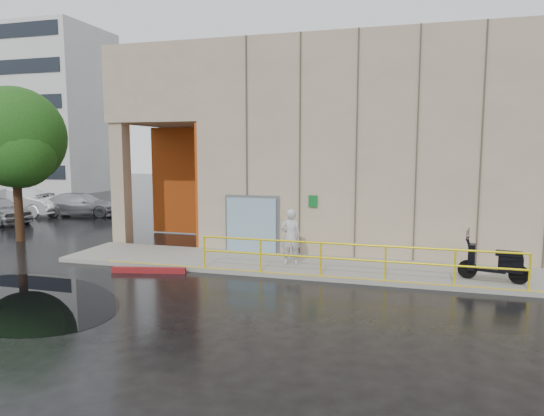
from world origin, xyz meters
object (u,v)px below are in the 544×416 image
Objects in this scene: scooter at (495,253)px; car_c at (81,205)px; red_curb at (149,270)px; car_b at (24,202)px; person at (291,237)px; tree_near at (15,141)px.

scooter is 0.41× the size of car_c.
car_b is (-14.27, 10.18, 0.73)m from red_curb.
person is 20.32m from car_b.
red_curb is 0.48× the size of car_b.
red_curb is (-10.38, -1.37, -0.90)m from scooter.
scooter is 10.51m from red_curb.
tree_near is at bearing -24.65° from person.
red_curb is at bearing -124.26° from car_b.
car_b is 3.54m from car_c.
scooter is (6.13, -0.42, -0.09)m from person.
scooter is 0.81× the size of red_curb.
car_c is at bearing 134.63° from red_curb.
scooter is 0.39× the size of car_b.
car_b is at bearing 132.11° from tree_near.
tree_near is (2.77, -7.66, 3.60)m from car_c.
red_curb is at bearing -160.18° from scooter.
car_c is 8.91m from tree_near.
person reaches higher than red_curb.
car_b is at bearing -42.07° from person.
car_b is 0.76× the size of tree_near.
person is 6.15m from scooter.
car_b is at bearing 144.49° from red_curb.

